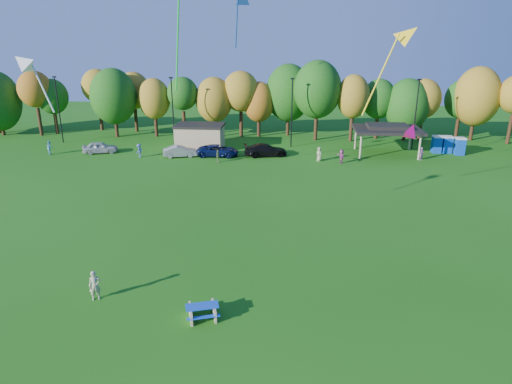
# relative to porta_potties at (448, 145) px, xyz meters

# --- Properties ---
(ground) EXTENTS (160.00, 160.00, 0.00)m
(ground) POSITION_rel_porta_potties_xyz_m (-21.92, -38.04, -1.10)
(ground) COLOR #19600F
(ground) RESTS_ON ground
(tree_line) EXTENTS (93.57, 10.55, 11.15)m
(tree_line) POSITION_rel_porta_potties_xyz_m (-22.95, 7.47, 4.82)
(tree_line) COLOR black
(tree_line) RESTS_ON ground
(lamp_posts) EXTENTS (64.50, 0.25, 9.09)m
(lamp_posts) POSITION_rel_porta_potties_xyz_m (-19.92, 1.96, 3.80)
(lamp_posts) COLOR black
(lamp_posts) RESTS_ON ground
(utility_building) EXTENTS (6.30, 4.30, 3.25)m
(utility_building) POSITION_rel_porta_potties_xyz_m (-31.92, -0.04, 0.54)
(utility_building) COLOR tan
(utility_building) RESTS_ON ground
(pavilion) EXTENTS (8.20, 6.20, 3.77)m
(pavilion) POSITION_rel_porta_potties_xyz_m (-7.92, -1.04, 2.13)
(pavilion) COLOR tan
(pavilion) RESTS_ON ground
(porta_potties) EXTENTS (3.75, 2.00, 2.18)m
(porta_potties) POSITION_rel_porta_potties_xyz_m (0.00, 0.00, 0.00)
(porta_potties) COLOR #0D44B4
(porta_potties) RESTS_ON ground
(picnic_table) EXTENTS (2.08, 1.88, 0.75)m
(picnic_table) POSITION_rel_porta_potties_xyz_m (-24.24, -37.90, -0.66)
(picnic_table) COLOR tan
(picnic_table) RESTS_ON ground
(kite_flyer) EXTENTS (0.76, 0.64, 1.78)m
(kite_flyer) POSITION_rel_porta_potties_xyz_m (-30.68, -36.62, -0.21)
(kite_flyer) COLOR tan
(kite_flyer) RESTS_ON ground
(car_a) EXTENTS (4.62, 2.97, 1.46)m
(car_a) POSITION_rel_porta_potties_xyz_m (-44.20, -3.53, -0.37)
(car_a) COLOR beige
(car_a) RESTS_ON ground
(car_b) EXTENTS (4.40, 2.49, 1.37)m
(car_b) POSITION_rel_porta_potties_xyz_m (-33.54, -4.57, -0.41)
(car_b) COLOR gray
(car_b) RESTS_ON ground
(car_c) EXTENTS (5.16, 2.41, 1.43)m
(car_c) POSITION_rel_porta_potties_xyz_m (-28.94, -3.87, -0.38)
(car_c) COLOR #0B1644
(car_c) RESTS_ON ground
(car_d) EXTENTS (5.67, 3.32, 1.54)m
(car_d) POSITION_rel_porta_potties_xyz_m (-23.03, -3.29, -0.33)
(car_d) COLOR black
(car_d) RESTS_ON ground
(far_person_0) EXTENTS (0.66, 0.66, 1.54)m
(far_person_0) POSITION_rel_porta_potties_xyz_m (-4.10, -3.52, -0.33)
(far_person_0) COLOR #A950A4
(far_person_0) RESTS_ON ground
(far_person_1) EXTENTS (1.05, 1.07, 1.74)m
(far_person_1) POSITION_rel_porta_potties_xyz_m (-50.26, -4.69, -0.23)
(far_person_1) COLOR #559FBC
(far_person_1) RESTS_ON ground
(far_person_2) EXTENTS (0.92, 0.99, 1.70)m
(far_person_2) POSITION_rel_porta_potties_xyz_m (-16.49, -5.09, -0.25)
(far_person_2) COLOR #96A06E
(far_person_2) RESTS_ON ground
(far_person_3) EXTENTS (0.84, 1.19, 1.67)m
(far_person_3) POSITION_rel_porta_potties_xyz_m (-38.56, -5.10, -0.26)
(far_person_3) COLOR #455C97
(far_person_3) RESTS_ON ground
(far_person_4) EXTENTS (1.05, 1.61, 1.66)m
(far_person_4) POSITION_rel_porta_potties_xyz_m (-13.92, -5.85, -0.27)
(far_person_4) COLOR #A34383
(far_person_4) RESTS_ON ground
(far_person_5) EXTENTS (0.46, 0.93, 1.53)m
(far_person_5) POSITION_rel_porta_potties_xyz_m (-28.48, -6.79, -0.33)
(far_person_5) COLOR olive
(far_person_5) RESTS_ON ground
(kite_5) EXTENTS (2.21, 1.19, 3.50)m
(kite_5) POSITION_rel_porta_potties_xyz_m (-34.59, -33.69, 11.84)
(kite_5) COLOR silver
(kite_8) EXTENTS (3.35, 1.63, 5.49)m
(kite_8) POSITION_rel_porta_potties_xyz_m (-13.26, -30.45, 13.23)
(kite_8) COLOR yellow
(kite_10) EXTENTS (1.63, 1.63, 1.30)m
(kite_10) POSITION_rel_porta_potties_xyz_m (-12.16, -29.01, 7.53)
(kite_10) COLOR #C40A65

